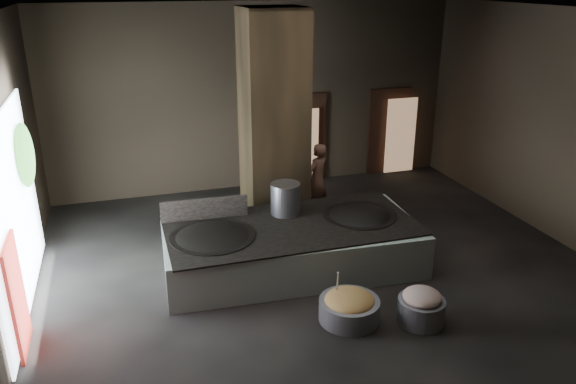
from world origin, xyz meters
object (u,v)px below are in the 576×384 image
object	(u,v)px
stock_pot	(285,199)
cook	(317,179)
meat_basin	(421,311)
wok_left	(213,241)
hearth_platform	(292,247)
wok_right	(359,219)
veg_basin	(349,310)

from	to	relation	value
stock_pot	cook	size ratio (longest dim) A/B	0.37
meat_basin	stock_pot	bearing A→B (deg)	114.91
wok_left	hearth_platform	bearing A→B (deg)	1.97
wok_right	veg_basin	size ratio (longest dim) A/B	1.42
wok_right	veg_basin	bearing A→B (deg)	-117.19
hearth_platform	veg_basin	world-z (taller)	hearth_platform
veg_basin	meat_basin	bearing A→B (deg)	-20.20
hearth_platform	stock_pot	distance (m)	0.92
veg_basin	meat_basin	xyz separation A→B (m)	(1.04, -0.38, 0.02)
wok_left	stock_pot	bearing A→B (deg)	21.80
hearth_platform	veg_basin	xyz separation A→B (m)	(0.34, -1.92, -0.22)
wok_right	cook	xyz separation A→B (m)	(-0.06, 2.14, 0.06)
wok_left	cook	xyz separation A→B (m)	(2.74, 2.24, 0.06)
hearth_platform	cook	bearing A→B (deg)	62.56
stock_pot	meat_basin	xyz separation A→B (m)	(1.32, -2.85, -0.93)
wok_right	meat_basin	world-z (taller)	wok_right
hearth_platform	stock_pot	world-z (taller)	stock_pot
wok_right	cook	bearing A→B (deg)	91.73
wok_left	meat_basin	bearing A→B (deg)	-38.56
hearth_platform	veg_basin	bearing A→B (deg)	-77.09
wok_left	veg_basin	bearing A→B (deg)	-46.27
wok_right	cook	distance (m)	2.15
wok_right	meat_basin	distance (m)	2.41
wok_left	stock_pot	xyz separation A→B (m)	(1.50, 0.60, 0.38)
veg_basin	cook	bearing A→B (deg)	77.03
veg_basin	wok_right	bearing A→B (deg)	62.81
cook	veg_basin	world-z (taller)	cook
wok_right	stock_pot	world-z (taller)	stock_pot
hearth_platform	wok_left	world-z (taller)	wok_left
wok_left	veg_basin	size ratio (longest dim) A/B	1.52
hearth_platform	stock_pot	xyz separation A→B (m)	(0.05, 0.55, 0.73)
hearth_platform	meat_basin	world-z (taller)	hearth_platform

